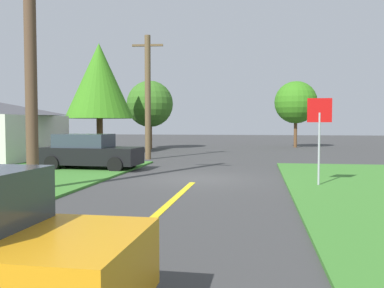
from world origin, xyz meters
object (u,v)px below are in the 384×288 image
Objects in this scene: utility_pole_mid at (148,96)px; oak_tree_left at (296,102)px; oak_tree_right at (99,81)px; stop_sign at (319,124)px; pine_tree_center at (150,104)px; utility_pole_near at (30,33)px; parked_car_near_building at (90,152)px.

utility_pole_mid is 1.25× the size of oak_tree_left.
oak_tree_left is 17.02m from oak_tree_right.
stop_sign is at bearing -48.58° from utility_pole_mid.
stop_sign is 0.52× the size of pine_tree_center.
pine_tree_center is at bearing -162.39° from oak_tree_left.
utility_pole_mid is at bearing -75.86° from pine_tree_center.
utility_pole_near is 21.81m from pine_tree_center.
stop_sign reaches higher than parked_car_near_building.
utility_pole_near is 27.40m from oak_tree_left.
utility_pole_near is 1.23× the size of oak_tree_right.
utility_pole_near is 1.69× the size of pine_tree_center.
stop_sign is 0.66× the size of parked_car_near_building.
parked_car_near_building is 22.34m from oak_tree_left.
utility_pole_near reaches higher than utility_pole_mid.
oak_tree_right reaches higher than stop_sign.
utility_pole_mid reaches higher than parked_car_near_building.
utility_pole_near is 1.32× the size of utility_pole_mid.
pine_tree_center is (-12.03, -3.82, -0.22)m from oak_tree_left.
stop_sign is at bearing -18.37° from parked_car_near_building.
utility_pole_near is 16.83m from oak_tree_right.
oak_tree_right is (-14.25, -9.22, 1.16)m from oak_tree_left.
parked_car_near_building is 11.53m from oak_tree_right.
parked_car_near_building is at bearing -23.10° from stop_sign.
oak_tree_left is 12.62m from pine_tree_center.
parked_car_near_building is at bearing 96.90° from utility_pole_near.
utility_pole_mid reaches higher than pine_tree_center.
oak_tree_left is at bearing 17.61° from pine_tree_center.
oak_tree_right is (-4.70, 4.42, 1.39)m from utility_pole_mid.
parked_car_near_building is at bearing -119.02° from oak_tree_left.
utility_pole_near is (-8.77, -2.41, 2.75)m from stop_sign.
parked_car_near_building is at bearing -101.67° from utility_pole_mid.
stop_sign is 0.41× the size of utility_pole_mid.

